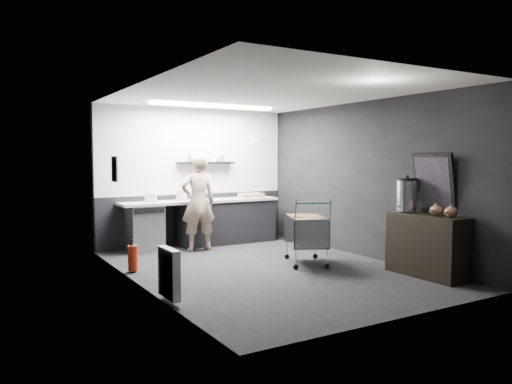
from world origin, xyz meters
TOP-DOWN VIEW (x-y plane):
  - floor at (0.00, 0.00)m, footprint 5.50×5.50m
  - ceiling at (0.00, 0.00)m, footprint 5.50×5.50m
  - wall_back at (0.00, 2.75)m, footprint 5.50×0.00m
  - wall_front at (0.00, -2.75)m, footprint 5.50×0.00m
  - wall_left at (-2.00, 0.00)m, footprint 0.00×5.50m
  - wall_right at (2.00, 0.00)m, footprint 0.00×5.50m
  - kitchen_wall_panel at (0.00, 2.73)m, footprint 3.95×0.02m
  - dado_panel at (0.00, 2.73)m, footprint 3.95×0.02m
  - floating_shelf at (0.20, 2.62)m, footprint 1.20×0.22m
  - wall_clock at (1.40, 2.72)m, footprint 0.20×0.03m
  - poster at (-1.98, 1.30)m, footprint 0.02×0.30m
  - poster_red_band at (-1.98, 1.30)m, footprint 0.02×0.22m
  - radiator at (-1.94, -0.90)m, footprint 0.10×0.50m
  - ceiling_strip at (0.00, 1.85)m, footprint 2.40×0.20m
  - prep_counter at (0.14, 2.42)m, footprint 3.20×0.61m
  - person at (-0.27, 1.97)m, footprint 0.70×0.50m
  - shopping_cart at (0.74, -0.01)m, footprint 0.94×1.18m
  - sideboard at (1.77, -1.55)m, footprint 0.51×1.20m
  - fire_extinguisher at (-1.85, 0.86)m, footprint 0.14×0.14m
  - cardboard_box at (1.10, 2.37)m, footprint 0.49×0.39m
  - pink_tub at (-0.41, 2.42)m, footprint 0.21×0.21m
  - white_container at (-1.04, 2.37)m, footprint 0.24×0.22m

SIDE VIEW (x-z plane):
  - floor at x=0.00m, z-range 0.00..0.00m
  - fire_extinguisher at x=-1.85m, z-range -0.01..0.46m
  - radiator at x=-1.94m, z-range 0.05..0.65m
  - prep_counter at x=0.14m, z-range 0.01..0.91m
  - dado_panel at x=0.00m, z-range 0.00..1.00m
  - shopping_cart at x=0.74m, z-range -0.02..1.03m
  - sideboard at x=1.77m, z-range -0.33..1.47m
  - person at x=-0.27m, z-range 0.00..1.80m
  - cardboard_box at x=1.10m, z-range 0.90..0.99m
  - white_container at x=-1.04m, z-range 0.90..1.08m
  - pink_tub at x=-0.41m, z-range 0.90..1.11m
  - wall_back at x=0.00m, z-range -1.40..4.10m
  - wall_front at x=0.00m, z-range -1.40..4.10m
  - wall_left at x=-2.00m, z-range -1.40..4.10m
  - wall_right at x=2.00m, z-range -1.40..4.10m
  - poster at x=-1.98m, z-range 1.35..1.75m
  - floating_shelf at x=0.20m, z-range 1.60..1.64m
  - poster_red_band at x=-1.98m, z-range 1.57..1.67m
  - kitchen_wall_panel at x=0.00m, z-range 1.00..2.70m
  - wall_clock at x=1.40m, z-range 2.05..2.25m
  - ceiling_strip at x=0.00m, z-range 2.65..2.69m
  - ceiling at x=0.00m, z-range 2.70..2.70m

